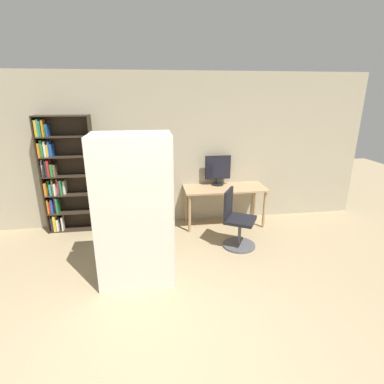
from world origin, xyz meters
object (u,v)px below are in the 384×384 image
at_px(bookshelf, 63,176).
at_px(mattress_far, 136,206).
at_px(mattress_near, 135,216).
at_px(office_chair, 237,224).
at_px(monitor, 218,169).

height_order(bookshelf, mattress_far, bookshelf).
bearing_deg(mattress_near, office_chair, 28.74).
bearing_deg(bookshelf, monitor, -0.41).
bearing_deg(mattress_near, mattress_far, 90.00).
bearing_deg(office_chair, mattress_far, -161.60).
bearing_deg(mattress_far, monitor, 46.71).
height_order(monitor, bookshelf, bookshelf).
relative_size(office_chair, bookshelf, 0.46).
relative_size(office_chair, mattress_far, 0.49).
bearing_deg(monitor, office_chair, -85.14).
bearing_deg(monitor, mattress_far, -133.29).
height_order(bookshelf, mattress_near, bookshelf).
relative_size(mattress_near, mattress_far, 1.00).
bearing_deg(bookshelf, mattress_near, -55.69).
relative_size(monitor, mattress_near, 0.29).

